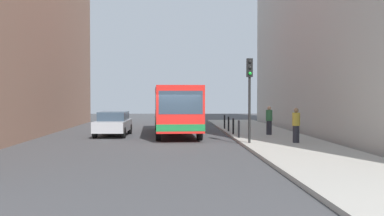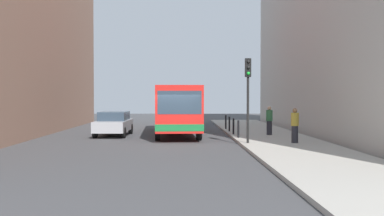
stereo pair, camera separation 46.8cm
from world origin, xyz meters
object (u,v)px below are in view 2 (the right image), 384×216
at_px(bus, 176,107).
at_px(pedestrian_mid_sidewalk, 269,121).
at_px(bollard_near, 238,129).
at_px(bollard_far, 229,124).
at_px(car_behind_bus, 186,115).
at_px(car_beside_bus, 114,123).
at_px(traffic_light, 248,84).
at_px(bollard_farthest, 226,122).
at_px(bollard_mid, 233,126).
at_px(pedestrian_near_signal, 295,125).

relative_size(bus, pedestrian_mid_sidewalk, 6.60).
relative_size(bollard_near, bollard_far, 1.00).
distance_m(bus, pedestrian_mid_sidewalk, 5.99).
bearing_deg(pedestrian_mid_sidewalk, car_behind_bus, -7.85).
xyz_separation_m(bus, car_beside_bus, (-3.78, -0.98, -0.94)).
distance_m(car_beside_bus, traffic_light, 9.69).
bearing_deg(traffic_light, bollard_far, 90.77).
height_order(bus, bollard_near, bus).
relative_size(bus, bollard_farthest, 11.70).
bearing_deg(bollard_mid, traffic_light, -88.88).
bearing_deg(bollard_far, traffic_light, -89.23).
bearing_deg(bollard_near, bollard_far, 90.00).
xyz_separation_m(bus, bollard_farthest, (3.45, 2.84, -1.10)).
bearing_deg(car_beside_bus, car_behind_bus, -110.57).
relative_size(car_beside_bus, car_behind_bus, 0.99).
xyz_separation_m(bus, car_behind_bus, (0.80, 10.23, -0.94)).
distance_m(bus, bollard_farthest, 4.60).
relative_size(bollard_near, pedestrian_near_signal, 0.56).
xyz_separation_m(bollard_near, pedestrian_mid_sidewalk, (2.06, 1.84, 0.36)).
bearing_deg(traffic_light, bus, 117.24).
distance_m(car_beside_bus, car_behind_bus, 12.11).
distance_m(traffic_light, bollard_mid, 5.66).
distance_m(car_beside_bus, pedestrian_near_signal, 11.30).
bearing_deg(pedestrian_mid_sidewalk, bollard_farthest, -6.44).
distance_m(traffic_light, bollard_near, 3.71).
height_order(bus, traffic_light, traffic_light).
bearing_deg(bollard_far, bollard_mid, -90.00).
relative_size(car_behind_bus, bollard_mid, 4.74).
xyz_separation_m(car_beside_bus, traffic_light, (7.34, -5.92, 2.22)).
height_order(bollard_near, bollard_farthest, same).
height_order(bollard_farthest, pedestrian_mid_sidewalk, pedestrian_mid_sidewalk).
bearing_deg(car_behind_bus, pedestrian_mid_sidewalk, 114.42).
distance_m(car_behind_bus, bollard_farthest, 7.86).
bearing_deg(traffic_light, pedestrian_mid_sidewalk, 67.25).
xyz_separation_m(traffic_light, bollard_mid, (-0.10, 5.14, -2.38)).
distance_m(traffic_light, pedestrian_near_signal, 3.05).
relative_size(car_beside_bus, pedestrian_near_signal, 2.62).
bearing_deg(bollard_near, bollard_farthest, 90.00).
relative_size(pedestrian_near_signal, pedestrian_mid_sidewalk, 1.01).
bearing_deg(bollard_mid, bollard_far, 90.00).
bearing_deg(bollard_farthest, pedestrian_near_signal, -76.18).
distance_m(bus, bollard_near, 5.45).
bearing_deg(bollard_near, car_behind_bus, 100.53).
xyz_separation_m(car_behind_bus, bollard_near, (2.66, -14.30, -0.16)).
xyz_separation_m(bollard_far, pedestrian_mid_sidewalk, (2.06, -2.76, 0.36)).
bearing_deg(car_beside_bus, bollard_near, 158.58).
distance_m(bus, pedestrian_near_signal, 9.07).
bearing_deg(bollard_farthest, traffic_light, -89.41).
xyz_separation_m(traffic_light, bollard_farthest, (-0.10, 9.74, -2.38)).
xyz_separation_m(traffic_light, bollard_far, (-0.10, 7.44, -2.38)).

